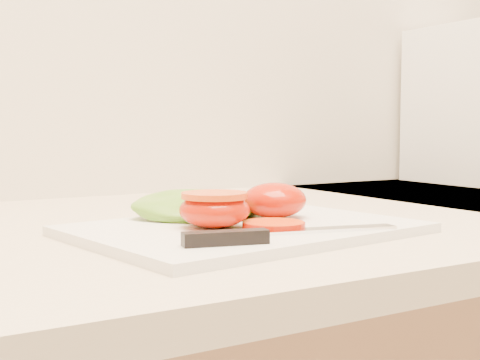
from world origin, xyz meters
TOP-DOWN VIEW (x-y plane):
  - cutting_board at (-0.18, 1.57)m, footprint 0.36×0.28m
  - tomato_half_dome at (-0.12, 1.59)m, footprint 0.07×0.07m
  - tomato_half_cut at (-0.21, 1.56)m, footprint 0.07×0.07m
  - tomato_slice_0 at (-0.17, 1.53)m, footprint 0.06×0.06m
  - lettuce_leaf_0 at (-0.20, 1.63)m, footprint 0.17×0.14m
  - lettuce_leaf_1 at (-0.16, 1.64)m, footprint 0.13×0.14m
  - knife at (-0.21, 1.48)m, footprint 0.23×0.06m

SIDE VIEW (x-z plane):
  - cutting_board at x=-0.18m, z-range 0.93..0.94m
  - tomato_slice_0 at x=-0.17m, z-range 0.94..0.95m
  - knife at x=-0.21m, z-range 0.94..0.95m
  - lettuce_leaf_1 at x=-0.16m, z-range 0.94..0.96m
  - lettuce_leaf_0 at x=-0.20m, z-range 0.94..0.97m
  - tomato_half_dome at x=-0.12m, z-range 0.94..0.98m
  - tomato_half_cut at x=-0.21m, z-range 0.94..0.98m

